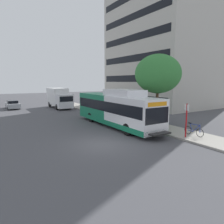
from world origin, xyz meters
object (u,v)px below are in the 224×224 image
at_px(bus_stop_sign_pole, 186,118).
at_px(box_truck_background, 59,97).
at_px(transit_bus, 116,109).
at_px(bicycle_parked, 194,130).
at_px(street_tree_near_stop, 158,74).
at_px(parked_car_far_lane, 13,105).

bearing_deg(bus_stop_sign_pole, box_truck_background, 96.07).
distance_m(transit_bus, bicycle_parked, 7.47).
bearing_deg(street_tree_near_stop, bicycle_parked, -97.46).
bearing_deg(bus_stop_sign_pole, street_tree_near_stop, 71.84).
relative_size(transit_bus, bicycle_parked, 6.96).
bearing_deg(street_tree_near_stop, box_truck_background, 102.34).
relative_size(bus_stop_sign_pole, street_tree_near_stop, 0.38).
height_order(bus_stop_sign_pole, bicycle_parked, bus_stop_sign_pole).
xyz_separation_m(bicycle_parked, parked_car_far_lane, (-10.06, 26.56, 0.10)).
distance_m(transit_bus, box_truck_background, 16.58).
distance_m(bus_stop_sign_pole, street_tree_near_stop, 6.11).
xyz_separation_m(bus_stop_sign_pole, street_tree_near_stop, (1.57, 4.79, 3.45)).
bearing_deg(transit_bus, bus_stop_sign_pole, -72.90).
height_order(transit_bus, street_tree_near_stop, street_tree_near_stop).
bearing_deg(bicycle_parked, street_tree_near_stop, 82.54).
height_order(street_tree_near_stop, box_truck_background, street_tree_near_stop).
relative_size(transit_bus, bus_stop_sign_pole, 4.71).
distance_m(transit_bus, parked_car_far_lane, 21.05).
relative_size(bicycle_parked, box_truck_background, 0.25).
relative_size(transit_bus, street_tree_near_stop, 1.79).
xyz_separation_m(bus_stop_sign_pole, box_truck_background, (-2.47, 23.29, 0.09)).
bearing_deg(bus_stop_sign_pole, bicycle_parked, -2.12).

